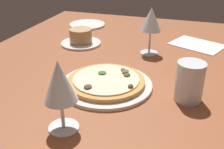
# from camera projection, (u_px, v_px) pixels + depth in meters

# --- Properties ---
(dining_table) EXTENTS (1.50, 1.10, 0.04)m
(dining_table) POSITION_uv_depth(u_px,v_px,m) (118.00, 87.00, 0.80)
(dining_table) COLOR brown
(dining_table) RESTS_ON ground
(pizza_main) EXTENTS (0.26, 0.26, 0.03)m
(pizza_main) POSITION_uv_depth(u_px,v_px,m) (106.00, 83.00, 0.76)
(pizza_main) COLOR silver
(pizza_main) RESTS_ON dining_table
(ramekin_on_saucer) EXTENTS (0.16, 0.16, 0.06)m
(ramekin_on_saucer) POSITION_uv_depth(u_px,v_px,m) (81.00, 38.00, 1.07)
(ramekin_on_saucer) COLOR silver
(ramekin_on_saucer) RESTS_ON dining_table
(wine_glass_far) EXTENTS (0.07, 0.07, 0.16)m
(wine_glass_far) POSITION_uv_depth(u_px,v_px,m) (59.00, 83.00, 0.55)
(wine_glass_far) COLOR silver
(wine_glass_far) RESTS_ON dining_table
(wine_glass_near) EXTENTS (0.07, 0.07, 0.17)m
(wine_glass_near) POSITION_uv_depth(u_px,v_px,m) (151.00, 21.00, 0.94)
(wine_glass_near) COLOR silver
(wine_glass_near) RESTS_ON dining_table
(water_glass) EXTENTS (0.07, 0.07, 0.10)m
(water_glass) POSITION_uv_depth(u_px,v_px,m) (189.00, 84.00, 0.68)
(water_glass) COLOR silver
(water_glass) RESTS_ON dining_table
(side_plate) EXTENTS (0.17, 0.17, 0.01)m
(side_plate) POSITION_uv_depth(u_px,v_px,m) (87.00, 25.00, 1.31)
(side_plate) COLOR white
(side_plate) RESTS_ON dining_table
(paper_menu) EXTENTS (0.21, 0.23, 0.00)m
(paper_menu) POSITION_uv_depth(u_px,v_px,m) (197.00, 45.00, 1.07)
(paper_menu) COLOR white
(paper_menu) RESTS_ON dining_table
(spoon) EXTENTS (0.09, 0.06, 0.01)m
(spoon) POSITION_uv_depth(u_px,v_px,m) (187.00, 70.00, 0.86)
(spoon) COLOR silver
(spoon) RESTS_ON dining_table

